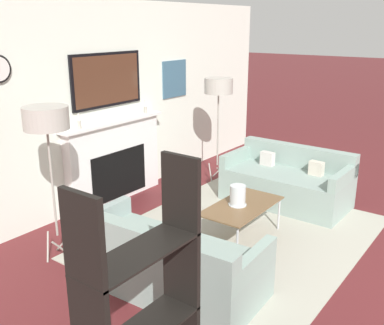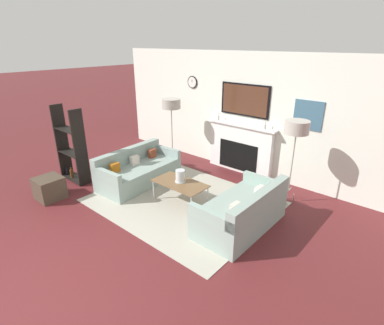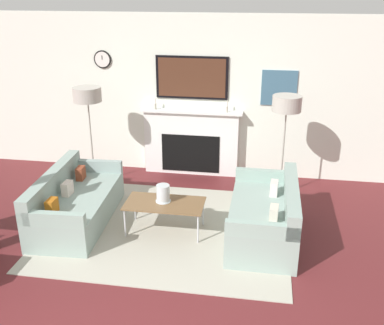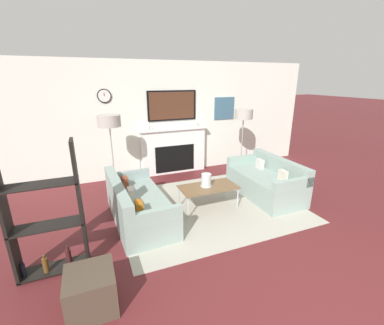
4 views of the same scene
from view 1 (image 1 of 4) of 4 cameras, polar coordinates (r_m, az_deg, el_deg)
name	(u,v)px [view 1 (image 1 of 4)]	position (r m, az deg, el deg)	size (l,w,h in m)	color
fireplace_wall	(108,113)	(6.23, -10.65, 6.14)	(7.57, 0.28, 2.70)	white
area_rug	(237,236)	(5.36, 5.76, -9.32)	(3.25, 2.64, 0.01)	#ACA899
couch_left	(165,263)	(4.28, -3.45, -12.60)	(0.92, 1.84, 0.73)	#8DA29A
couch_right	(287,183)	(6.33, 11.97, -2.60)	(0.86, 1.66, 0.76)	#8DA29A
coffee_table	(242,207)	(5.15, 6.34, -5.69)	(1.05, 0.55, 0.42)	brown
hurricane_candle	(238,196)	(5.10, 5.83, -4.31)	(0.21, 0.21, 0.23)	silver
floor_lamp_left	(46,120)	(4.62, -18.04, 5.14)	(0.44, 0.44, 1.63)	#9E998E
floor_lamp_right	(219,87)	(6.84, 3.40, 9.51)	(0.43, 0.43, 1.62)	#9E998E
shelf_unit	(141,317)	(2.82, -6.44, -18.87)	(0.81, 0.28, 1.65)	black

